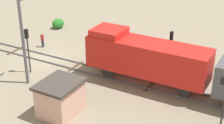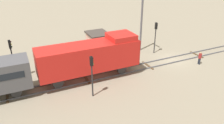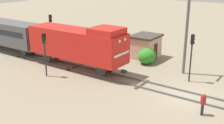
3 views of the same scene
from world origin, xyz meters
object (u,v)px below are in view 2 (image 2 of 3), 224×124
(locomotive, at_px, (91,56))
(traffic_signal_mid, at_px, (92,69))
(relay_hut, at_px, (98,42))
(worker_near_track, at_px, (200,57))
(catenary_mast, at_px, (142,22))
(traffic_signal_near, at_px, (156,32))
(traffic_signal_far, at_px, (12,53))

(locomotive, relative_size, traffic_signal_mid, 2.75)
(relay_hut, bearing_deg, worker_near_track, -134.78)
(catenary_mast, xyz_separation_m, relay_hut, (2.56, 5.68, -2.93))
(locomotive, bearing_deg, worker_near_track, -99.89)
(traffic_signal_near, xyz_separation_m, traffic_signal_far, (0.40, 18.46, 0.06))
(catenary_mast, bearing_deg, traffic_signal_mid, 128.18)
(worker_near_track, distance_m, catenary_mast, 9.13)
(locomotive, distance_m, traffic_signal_far, 8.53)
(traffic_signal_far, relative_size, catenary_mast, 0.56)
(locomotive, bearing_deg, catenary_mast, -62.45)
(locomotive, height_order, catenary_mast, catenary_mast)
(traffic_signal_near, xyz_separation_m, relay_hut, (4.30, 6.95, -1.69))
(traffic_signal_far, xyz_separation_m, relay_hut, (3.90, -11.51, -1.76))
(traffic_signal_far, distance_m, relay_hut, 12.28)
(locomotive, xyz_separation_m, traffic_signal_far, (3.60, 7.72, 0.38))
(worker_near_track, bearing_deg, locomotive, -50.71)
(locomotive, bearing_deg, traffic_signal_far, 65.00)
(locomotive, relative_size, catenary_mast, 1.42)
(worker_near_track, bearing_deg, traffic_signal_mid, -36.98)
(traffic_signal_mid, bearing_deg, traffic_signal_near, -60.94)
(locomotive, relative_size, traffic_signal_near, 2.60)
(traffic_signal_near, bearing_deg, relay_hut, 58.24)
(traffic_signal_mid, bearing_deg, traffic_signal_far, 43.24)
(relay_hut, bearing_deg, traffic_signal_mid, 155.66)
(worker_near_track, relative_size, relay_hut, 0.49)
(traffic_signal_mid, xyz_separation_m, relay_hut, (10.90, -4.93, -1.54))
(traffic_signal_near, distance_m, relay_hut, 8.34)
(traffic_signal_mid, distance_m, relay_hut, 12.06)
(locomotive, relative_size, relay_hut, 3.31)
(catenary_mast, bearing_deg, locomotive, 117.55)
(relay_hut, bearing_deg, traffic_signal_far, 108.72)
(traffic_signal_far, distance_m, catenary_mast, 17.28)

